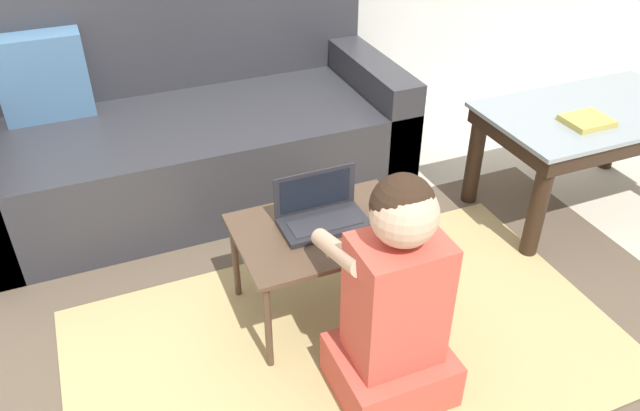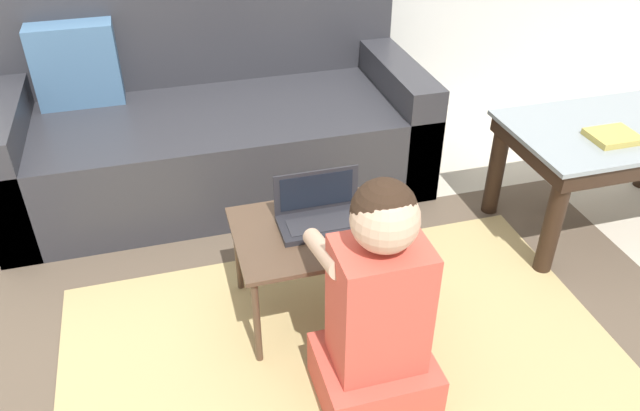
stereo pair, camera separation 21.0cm
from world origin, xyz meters
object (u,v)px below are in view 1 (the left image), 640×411
coffee_table (590,127)px  laptop_desk (326,237)px  couch (186,126)px  book_on_table (587,121)px  person_seated (395,306)px  computer_mouse (385,212)px  laptop (322,216)px

coffee_table → laptop_desk: bearing=-171.7°
couch → book_on_table: couch is taller
coffee_table → person_seated: 1.40m
computer_mouse → person_seated: size_ratio=0.13×
coffee_table → laptop: size_ratio=3.13×
book_on_table → coffee_table: bearing=34.9°
couch → computer_mouse: couch is taller
computer_mouse → laptop_desk: bearing=176.0°
book_on_table → laptop: bearing=-176.6°
couch → computer_mouse: 1.17m
person_seated → book_on_table: person_seated is taller
computer_mouse → book_on_table: 0.97m
laptop → computer_mouse: 0.22m
coffee_table → laptop: 1.31m
person_seated → book_on_table: 1.25m
laptop_desk → person_seated: bearing=-84.5°
laptop → coffee_table: bearing=7.0°
couch → person_seated: bearing=-78.8°
laptop_desk → book_on_table: (1.17, 0.10, 0.17)m
couch → coffee_table: couch is taller
laptop_desk → laptop: (-0.00, 0.03, 0.07)m
laptop_desk → laptop: laptop is taller
laptop_desk → computer_mouse: computer_mouse is taller
laptop_desk → book_on_table: size_ratio=3.39×
laptop → book_on_table: (1.17, 0.07, 0.10)m
computer_mouse → person_seated: (-0.17, -0.40, -0.03)m
computer_mouse → person_seated: person_seated is taller
laptop → book_on_table: bearing=3.4°
coffee_table → laptop_desk: coffee_table is taller
laptop_desk → person_seated: 0.42m
laptop → book_on_table: laptop is taller
couch → book_on_table: (1.42, -0.95, 0.19)m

